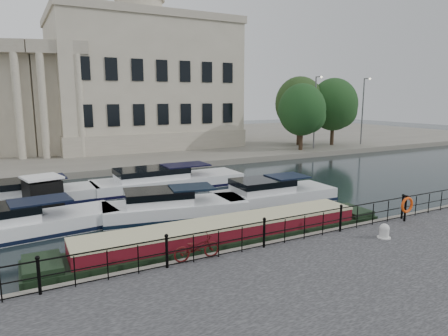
# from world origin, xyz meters

# --- Properties ---
(ground_plane) EXTENTS (160.00, 160.00, 0.00)m
(ground_plane) POSITION_xyz_m (0.00, 0.00, 0.00)
(ground_plane) COLOR black
(ground_plane) RESTS_ON ground
(far_bank) EXTENTS (120.00, 42.00, 0.55)m
(far_bank) POSITION_xyz_m (0.00, 39.00, 0.28)
(far_bank) COLOR #6B665B
(far_bank) RESTS_ON ground_plane
(railing) EXTENTS (24.14, 0.14, 1.22)m
(railing) POSITION_xyz_m (0.00, -2.25, 1.20)
(railing) COLOR black
(railing) RESTS_ON near_quay
(civic_building) EXTENTS (53.55, 31.84, 16.85)m
(civic_building) POSITION_xyz_m (-1.00, 34.71, 7.04)
(civic_building) COLOR #ADA38C
(civic_building) RESTS_ON far_bank
(lamp_posts) EXTENTS (8.24, 1.55, 8.07)m
(lamp_posts) POSITION_xyz_m (26.00, 20.70, 4.80)
(lamp_posts) COLOR #59595B
(lamp_posts) RESTS_ON far_bank
(bicycle) EXTENTS (1.77, 0.68, 0.92)m
(bicycle) POSITION_xyz_m (-2.81, -2.10, 1.01)
(bicycle) COLOR #4C0D0E
(bicycle) RESTS_ON near_quay
(mooring_bollard) EXTENTS (0.55, 0.55, 0.61)m
(mooring_bollard) POSITION_xyz_m (5.03, -3.72, 0.84)
(mooring_bollard) COLOR silver
(mooring_bollard) RESTS_ON near_quay
(life_ring_post) EXTENTS (0.77, 0.20, 1.26)m
(life_ring_post) POSITION_xyz_m (7.75, -2.67, 1.34)
(life_ring_post) COLOR black
(life_ring_post) RESTS_ON near_quay
(narrowboat) EXTENTS (15.80, 2.33, 1.58)m
(narrowboat) POSITION_xyz_m (-0.66, -0.35, 0.37)
(narrowboat) COLOR black
(narrowboat) RESTS_ON ground_plane
(harbour_hut) EXTENTS (2.96, 2.64, 2.16)m
(harbour_hut) POSITION_xyz_m (-7.11, 8.84, 0.95)
(harbour_hut) COLOR #6B665B
(harbour_hut) RESTS_ON ground_plane
(cabin_cruisers) EXTENTS (22.47, 10.22, 1.99)m
(cabin_cruisers) POSITION_xyz_m (-2.10, 8.04, 0.37)
(cabin_cruisers) COLOR white
(cabin_cruisers) RESTS_ON ground_plane
(trees) EXTENTS (11.88, 9.54, 8.29)m
(trees) POSITION_xyz_m (23.48, 22.38, 5.18)
(trees) COLOR black
(trees) RESTS_ON far_bank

